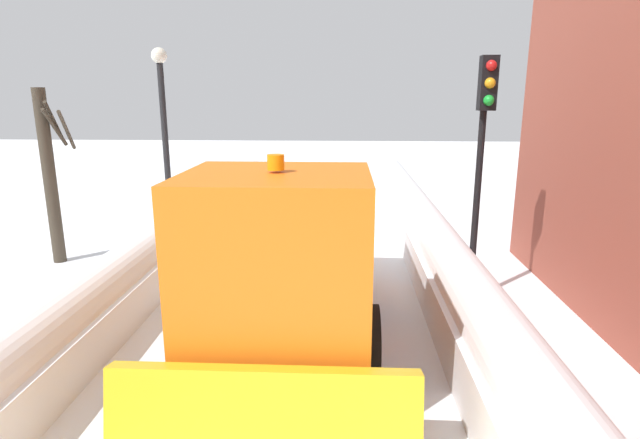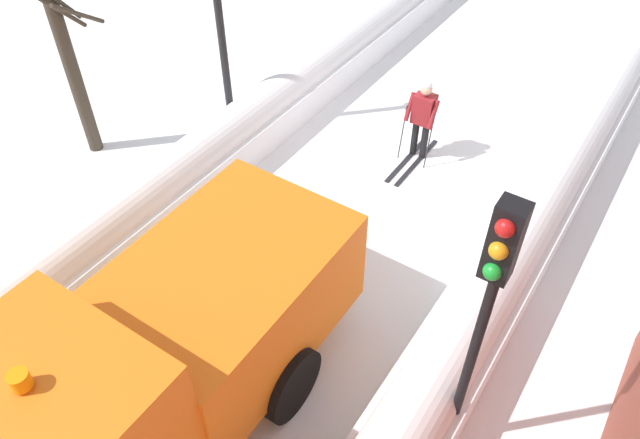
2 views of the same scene
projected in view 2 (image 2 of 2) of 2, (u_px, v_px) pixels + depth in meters
name	position (u px, v px, depth m)	size (l,w,h in m)	color
plow_truck	(159.00, 365.00, 7.42)	(3.20, 5.98, 3.12)	orange
skier	(423.00, 115.00, 12.14)	(0.62, 1.80, 1.81)	black
traffic_light_pole	(487.00, 300.00, 6.08)	(0.28, 0.42, 4.43)	black
bare_tree_near	(70.00, 61.00, 11.59)	(0.82, 1.27, 3.96)	#3A3127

